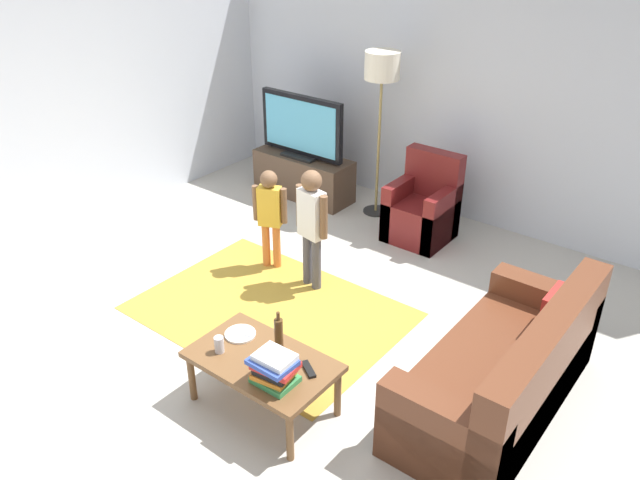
{
  "coord_description": "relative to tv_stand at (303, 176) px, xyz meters",
  "views": [
    {
      "loc": [
        2.83,
        -3.04,
        3.17
      ],
      "look_at": [
        0.0,
        0.6,
        0.65
      ],
      "focal_mm": 35.81,
      "sensor_mm": 36.0,
      "label": 1
    }
  ],
  "objects": [
    {
      "name": "child_center",
      "position": [
        1.31,
        -1.48,
        0.44
      ],
      "size": [
        0.37,
        0.18,
        1.13
      ],
      "color": "#4C4C59",
      "rests_on": "ground"
    },
    {
      "name": "bottle",
      "position": [
        2.08,
        -2.8,
        0.32
      ],
      "size": [
        0.06,
        0.06,
        0.33
      ],
      "color": "#4C3319",
      "rests_on": "coffee_table"
    },
    {
      "name": "soda_can",
      "position": [
        1.75,
        -3.04,
        0.24
      ],
      "size": [
        0.07,
        0.07,
        0.12
      ],
      "primitive_type": "cylinder",
      "color": "silver",
      "rests_on": "coffee_table"
    },
    {
      "name": "child_near_tv",
      "position": [
        0.79,
        -1.45,
        0.35
      ],
      "size": [
        0.31,
        0.19,
        0.98
      ],
      "color": "orange",
      "rests_on": "ground"
    },
    {
      "name": "ground",
      "position": [
        1.57,
        -2.3,
        -0.24
      ],
      "size": [
        7.8,
        7.8,
        0.0
      ],
      "primitive_type": "plane",
      "color": "#B2ADA3"
    },
    {
      "name": "floor_lamp",
      "position": [
        0.92,
        0.15,
        1.3
      ],
      "size": [
        0.36,
        0.36,
        1.78
      ],
      "color": "#262626",
      "rests_on": "ground"
    },
    {
      "name": "couch",
      "position": [
        3.35,
        -1.92,
        0.05
      ],
      "size": [
        0.8,
        1.8,
        0.86
      ],
      "color": "brown",
      "rests_on": "ground"
    },
    {
      "name": "wall_left",
      "position": [
        -1.43,
        -2.3,
        1.11
      ],
      "size": [
        0.12,
        6.0,
        2.7
      ],
      "primitive_type": "cube",
      "color": "silver",
      "rests_on": "ground"
    },
    {
      "name": "armchair",
      "position": [
        1.63,
        -0.04,
        0.05
      ],
      "size": [
        0.6,
        0.6,
        0.9
      ],
      "color": "maroon",
      "rests_on": "ground"
    },
    {
      "name": "area_rug",
      "position": [
        1.29,
        -2.03,
        -0.24
      ],
      "size": [
        2.2,
        1.6,
        0.01
      ],
      "primitive_type": "cube",
      "color": "#B28C33",
      "rests_on": "ground"
    },
    {
      "name": "wall_back",
      "position": [
        1.57,
        0.7,
        1.11
      ],
      "size": [
        6.0,
        0.12,
        2.7
      ],
      "primitive_type": "cube",
      "color": "silver",
      "rests_on": "ground"
    },
    {
      "name": "tv_remote",
      "position": [
        2.35,
        -2.82,
        0.19
      ],
      "size": [
        0.17,
        0.13,
        0.02
      ],
      "primitive_type": "cube",
      "rotation": [
        0.0,
        0.0,
        -0.55
      ],
      "color": "black",
      "rests_on": "coffee_table"
    },
    {
      "name": "tv",
      "position": [
        -0.0,
        -0.02,
        0.6
      ],
      "size": [
        1.1,
        0.28,
        0.71
      ],
      "color": "black",
      "rests_on": "tv_stand"
    },
    {
      "name": "plate",
      "position": [
        1.73,
        -2.82,
        0.18
      ],
      "size": [
        0.22,
        0.22,
        0.02
      ],
      "color": "white",
      "rests_on": "coffee_table"
    },
    {
      "name": "coffee_table",
      "position": [
        2.03,
        -2.92,
        0.13
      ],
      "size": [
        1.0,
        0.6,
        0.42
      ],
      "color": "brown",
      "rests_on": "ground"
    },
    {
      "name": "book_stack",
      "position": [
        2.25,
        -3.04,
        0.29
      ],
      "size": [
        0.3,
        0.24,
        0.22
      ],
      "color": "#388C4C",
      "rests_on": "coffee_table"
    },
    {
      "name": "tv_stand",
      "position": [
        0.0,
        0.0,
        0.0
      ],
      "size": [
        1.2,
        0.44,
        0.5
      ],
      "color": "#4C3828",
      "rests_on": "ground"
    }
  ]
}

